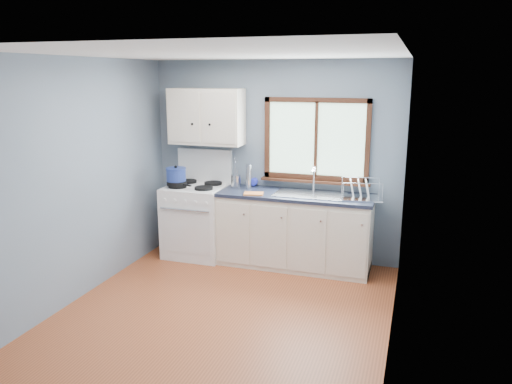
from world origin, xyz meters
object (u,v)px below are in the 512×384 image
(sink, at_px, (310,200))
(stockpot, at_px, (176,176))
(skillet, at_px, (177,183))
(utensil_crock, at_px, (236,181))
(thermos, at_px, (248,177))
(gas_range, at_px, (197,218))
(base_cabinets, at_px, (295,234))
(dish_rack, at_px, (361,193))

(sink, xyz_separation_m, stockpot, (-1.68, -0.17, 0.21))
(skillet, bearing_deg, utensil_crock, 45.45)
(utensil_crock, bearing_deg, sink, -6.81)
(utensil_crock, xyz_separation_m, thermos, (0.18, -0.03, 0.07))
(gas_range, distance_m, skillet, 0.55)
(base_cabinets, bearing_deg, stockpot, -173.43)
(stockpot, relative_size, dish_rack, 0.56)
(base_cabinets, distance_m, dish_rack, 0.96)
(gas_range, distance_m, base_cabinets, 1.31)
(base_cabinets, relative_size, sink, 2.20)
(base_cabinets, distance_m, skillet, 1.61)
(utensil_crock, distance_m, thermos, 0.20)
(sink, distance_m, stockpot, 1.70)
(base_cabinets, relative_size, skillet, 4.53)
(utensil_crock, bearing_deg, thermos, -10.51)
(sink, bearing_deg, thermos, 174.04)
(gas_range, relative_size, sink, 1.62)
(thermos, distance_m, dish_rack, 1.41)
(gas_range, distance_m, sink, 1.53)
(base_cabinets, distance_m, stockpot, 1.65)
(thermos, bearing_deg, skillet, -162.90)
(gas_range, bearing_deg, dish_rack, 0.19)
(skillet, xyz_separation_m, dish_rack, (2.26, 0.17, -0.00))
(sink, distance_m, utensil_crock, 1.01)
(base_cabinets, height_order, skillet, skillet)
(skillet, relative_size, utensil_crock, 1.03)
(sink, relative_size, dish_rack, 1.64)
(sink, bearing_deg, stockpot, -174.14)
(gas_range, relative_size, base_cabinets, 0.74)
(skillet, bearing_deg, thermos, 38.81)
(sink, relative_size, thermos, 2.75)
(utensil_crock, relative_size, thermos, 1.30)
(gas_range, bearing_deg, base_cabinets, 0.82)
(sink, relative_size, skillet, 2.06)
(skillet, bearing_deg, dish_rack, 25.99)
(stockpot, distance_m, dish_rack, 2.28)
(thermos, xyz_separation_m, dish_rack, (1.40, -0.10, -0.09))
(sink, height_order, dish_rack, sink)
(gas_range, bearing_deg, utensil_crock, 15.34)
(skillet, height_order, stockpot, stockpot)
(dish_rack, bearing_deg, base_cabinets, 168.31)
(stockpot, xyz_separation_m, utensil_crock, (0.69, 0.29, -0.07))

